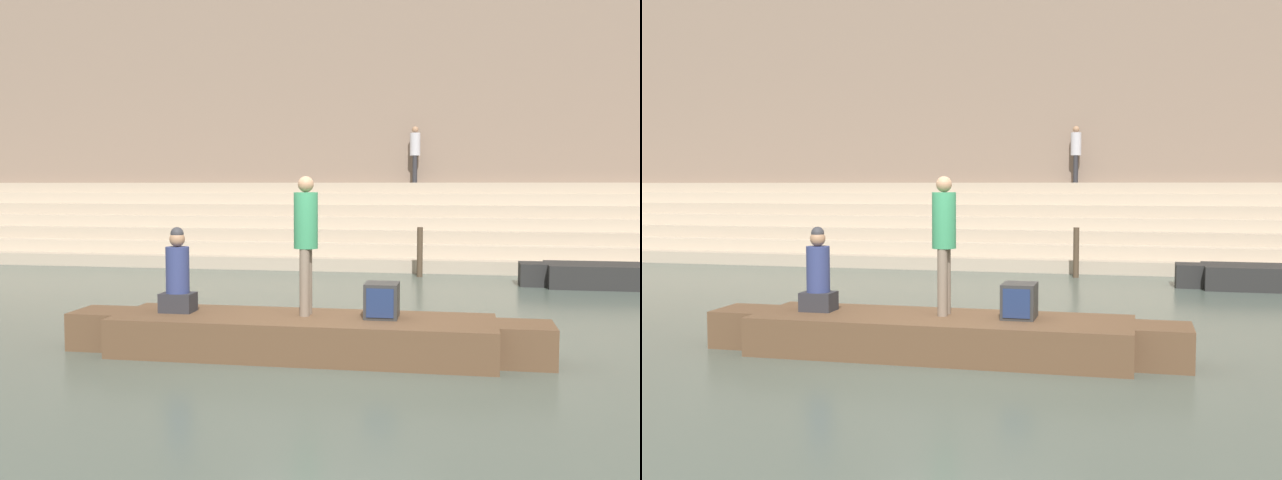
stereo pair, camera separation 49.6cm
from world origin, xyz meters
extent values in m
plane|color=#47544C|center=(0.00, 0.00, 0.00)|extent=(120.00, 120.00, 0.00)
cube|color=tan|center=(0.00, 11.48, 0.16)|extent=(36.00, 4.40, 0.32)
cube|color=#B2A28D|center=(0.00, 11.79, 0.48)|extent=(36.00, 3.77, 0.32)
cube|color=tan|center=(0.00, 12.11, 0.80)|extent=(36.00, 3.14, 0.32)
cube|color=#B2A28D|center=(0.00, 12.42, 1.13)|extent=(36.00, 2.51, 0.32)
cube|color=tan|center=(0.00, 12.74, 1.45)|extent=(36.00, 1.88, 0.32)
cube|color=#B2A28D|center=(0.00, 13.05, 1.77)|extent=(36.00, 1.26, 0.32)
cube|color=tan|center=(0.00, 13.36, 2.09)|extent=(36.00, 0.63, 0.32)
cube|color=#7F6B5B|center=(0.00, 14.28, 4.25)|extent=(34.20, 1.20, 8.50)
cube|color=#4C4037|center=(0.00, 13.66, 0.30)|extent=(34.20, 0.12, 0.60)
cube|color=brown|center=(-0.32, 0.10, 0.25)|extent=(4.88, 1.39, 0.50)
cube|color=#2D2D2D|center=(-0.32, 0.10, 0.47)|extent=(4.49, 1.29, 0.05)
cube|color=brown|center=(2.46, 0.10, 0.25)|extent=(0.68, 0.77, 0.50)
cube|color=brown|center=(-3.10, 0.10, 0.25)|extent=(0.68, 0.77, 0.50)
cylinder|color=olive|center=(-1.06, 0.90, 0.40)|extent=(2.95, 0.04, 0.04)
cylinder|color=#756656|center=(-0.31, 0.31, 0.93)|extent=(0.13, 0.13, 0.87)
cylinder|color=#756656|center=(-0.31, 0.14, 0.93)|extent=(0.13, 0.13, 0.87)
cylinder|color=#338456|center=(-0.31, 0.22, 1.73)|extent=(0.31, 0.31, 0.72)
sphere|color=#9E7556|center=(-0.31, 0.22, 2.20)|extent=(0.21, 0.21, 0.21)
cube|color=#28282D|center=(-2.03, 0.15, 0.63)|extent=(0.44, 0.34, 0.25)
cylinder|color=navy|center=(-2.03, 0.15, 1.06)|extent=(0.31, 0.31, 0.62)
sphere|color=#9E7556|center=(-2.03, 0.15, 1.47)|extent=(0.21, 0.21, 0.21)
sphere|color=#333338|center=(-2.03, 0.15, 1.54)|extent=(0.18, 0.18, 0.18)
cube|color=#2D2D2D|center=(0.68, 0.21, 0.72)|extent=(0.42, 0.47, 0.45)
cube|color=navy|center=(0.68, -0.03, 0.72)|extent=(0.34, 0.02, 0.37)
cube|color=black|center=(3.22, 7.56, 0.25)|extent=(0.56, 0.73, 0.49)
cylinder|color=#473828|center=(0.72, 8.62, 0.59)|extent=(0.14, 0.14, 1.19)
cylinder|color=#28282D|center=(0.31, 13.45, 2.66)|extent=(0.13, 0.13, 0.81)
cylinder|color=#28282D|center=(0.31, 13.28, 2.66)|extent=(0.13, 0.13, 0.81)
cylinder|color=#B2B2BC|center=(0.31, 13.36, 3.40)|extent=(0.31, 0.31, 0.67)
sphere|color=#9E7556|center=(0.31, 13.36, 3.83)|extent=(0.19, 0.19, 0.19)
camera|label=1|loc=(1.64, -9.20, 2.19)|focal=42.00mm
camera|label=2|loc=(2.13, -9.10, 2.19)|focal=42.00mm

